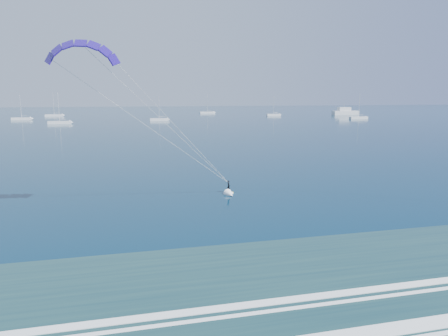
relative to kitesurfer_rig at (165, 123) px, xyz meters
name	(u,v)px	position (x,y,z in m)	size (l,w,h in m)	color
kitesurfer_rig	(165,123)	(0.00, 0.00, 0.00)	(20.85, 9.13, 17.89)	gold
motor_yacht	(345,112)	(129.50, 186.89, -7.12)	(16.88, 4.50, 6.73)	silver
sailboat_1	(22,119)	(-55.34, 173.41, -8.27)	(9.27, 2.40, 12.65)	silver
sailboat_2	(54,115)	(-45.62, 205.96, -8.27)	(10.05, 2.40, 13.36)	silver
sailboat_3	(159,119)	(10.44, 150.88, -8.27)	(8.82, 2.40, 12.23)	silver
sailboat_4	(207,112)	(48.34, 225.39, -8.27)	(10.19, 2.40, 13.65)	silver
sailboat_5	(274,115)	(80.19, 182.92, -8.28)	(8.44, 2.40, 11.56)	silver
sailboat_6	(359,118)	(112.13, 143.34, -8.27)	(9.68, 2.40, 12.99)	silver
sailboat_7	(60,122)	(-32.37, 138.88, -8.26)	(9.40, 2.40, 13.32)	silver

